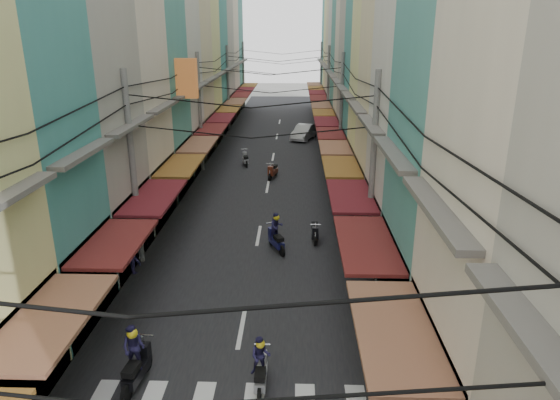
% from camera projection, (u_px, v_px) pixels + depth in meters
% --- Properties ---
extents(ground, '(160.00, 160.00, 0.00)m').
position_uv_depth(ground, '(247.00, 298.00, 18.83)').
color(ground, slate).
rests_on(ground, ground).
extents(road, '(10.00, 80.00, 0.02)m').
position_uv_depth(road, '(272.00, 163.00, 37.74)').
color(road, black).
rests_on(road, ground).
extents(sidewalk_left, '(3.00, 80.00, 0.06)m').
position_uv_depth(sidewalk_left, '(187.00, 162.00, 37.92)').
color(sidewalk_left, slate).
rests_on(sidewalk_left, ground).
extents(sidewalk_right, '(3.00, 80.00, 0.06)m').
position_uv_depth(sidewalk_right, '(358.00, 164.00, 37.54)').
color(sidewalk_right, slate).
rests_on(sidewalk_right, ground).
extents(building_row_left, '(7.80, 67.67, 23.70)m').
position_uv_depth(building_row_left, '(144.00, 27.00, 31.56)').
color(building_row_left, beige).
rests_on(building_row_left, ground).
extents(building_row_right, '(7.80, 68.98, 22.59)m').
position_uv_depth(building_row_right, '(395.00, 33.00, 31.09)').
color(building_row_right, teal).
rests_on(building_row_right, ground).
extents(utility_poles, '(10.20, 66.13, 8.20)m').
position_uv_depth(utility_poles, '(268.00, 81.00, 30.89)').
color(utility_poles, gray).
rests_on(utility_poles, ground).
extents(white_car, '(5.06, 3.23, 1.67)m').
position_uv_depth(white_car, '(304.00, 139.00, 46.09)').
color(white_car, silver).
rests_on(white_car, ground).
extents(bicycle, '(1.92, 1.12, 1.24)m').
position_uv_depth(bicycle, '(381.00, 265.00, 21.50)').
color(bicycle, black).
rests_on(bicycle, ground).
extents(moving_scooters, '(5.83, 26.21, 1.94)m').
position_uv_depth(moving_scooters, '(247.00, 250.00, 21.64)').
color(moving_scooters, black).
rests_on(moving_scooters, ground).
extents(parked_scooters, '(12.70, 15.09, 0.97)m').
position_uv_depth(parked_scooters, '(401.00, 364.00, 14.38)').
color(parked_scooters, black).
rests_on(parked_scooters, ground).
extents(pedestrians, '(12.86, 20.88, 2.25)m').
position_uv_depth(pedestrians, '(155.00, 257.00, 19.79)').
color(pedestrians, '#241E28').
rests_on(pedestrians, ground).
extents(market_umbrella, '(2.37, 2.37, 2.50)m').
position_uv_depth(market_umbrella, '(467.00, 348.00, 12.24)').
color(market_umbrella, '#B2B2B7').
rests_on(market_umbrella, ground).
extents(traffic_sign, '(0.10, 0.60, 2.72)m').
position_uv_depth(traffic_sign, '(378.00, 252.00, 18.06)').
color(traffic_sign, gray).
rests_on(traffic_sign, ground).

